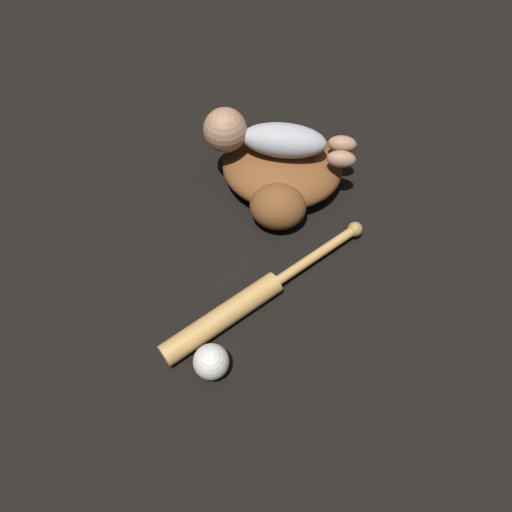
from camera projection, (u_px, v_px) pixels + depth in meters
name	position (u px, v px, depth m)	size (l,w,h in m)	color
ground_plane	(291.00, 194.00, 1.31)	(6.00, 6.00, 0.00)	black
baseball_glove	(281.00, 173.00, 1.28)	(0.38, 0.38, 0.11)	brown
baby_figure	(264.00, 137.00, 1.21)	(0.38, 0.19, 0.11)	#B2B2B7
baseball_bat	(244.00, 304.00, 1.11)	(0.30, 0.51, 0.05)	tan
baseball	(211.00, 362.00, 1.03)	(0.08, 0.08, 0.08)	white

